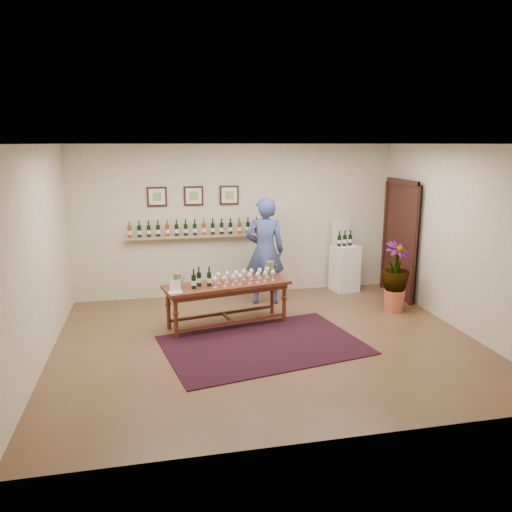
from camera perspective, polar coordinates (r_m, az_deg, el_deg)
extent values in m
plane|color=brown|center=(7.32, 1.31, -9.80)|extent=(6.00, 6.00, 0.00)
plane|color=beige|center=(9.32, -2.16, 4.06)|extent=(6.00, 0.00, 6.00)
plane|color=beige|center=(4.59, 8.56, -5.27)|extent=(6.00, 0.00, 6.00)
plane|color=beige|center=(6.88, -23.74, -0.14)|extent=(0.00, 5.00, 5.00)
plane|color=beige|center=(8.12, 22.45, 1.81)|extent=(0.00, 5.00, 5.00)
plane|color=white|center=(6.76, 1.43, 12.69)|extent=(6.00, 6.00, 0.00)
cube|color=tan|center=(9.17, -6.99, 2.25)|extent=(2.50, 0.16, 0.04)
cube|color=black|center=(9.58, 16.32, 1.67)|extent=(0.10, 1.00, 2.10)
cube|color=black|center=(9.56, 16.05, 1.66)|extent=(0.04, 1.12, 2.22)
cube|color=black|center=(9.10, -11.25, 6.67)|extent=(0.35, 0.03, 0.35)
cube|color=white|center=(9.08, -11.25, 6.66)|extent=(0.28, 0.01, 0.28)
cube|color=#7FA351|center=(9.08, -11.25, 6.66)|extent=(0.15, 0.00, 0.15)
cube|color=black|center=(9.13, -7.15, 6.83)|extent=(0.35, 0.03, 0.35)
cube|color=white|center=(9.11, -7.14, 6.82)|extent=(0.28, 0.01, 0.28)
cube|color=#7FA351|center=(9.11, -7.13, 6.82)|extent=(0.15, 0.00, 0.15)
cube|color=black|center=(9.21, -3.09, 6.96)|extent=(0.35, 0.03, 0.35)
cube|color=white|center=(9.19, -3.07, 6.95)|extent=(0.28, 0.01, 0.28)
cube|color=#7FA351|center=(9.19, -3.06, 6.95)|extent=(0.15, 0.00, 0.15)
cube|color=#410E0B|center=(7.20, 0.86, -10.12)|extent=(3.02, 2.30, 0.01)
cube|color=#411810|center=(7.76, -3.32, -3.30)|extent=(2.03, 1.01, 0.05)
cube|color=#411810|center=(7.78, -3.32, -3.74)|extent=(1.91, 0.89, 0.09)
cylinder|color=#411810|center=(7.41, -9.14, -7.03)|extent=(0.07, 0.07, 0.64)
cylinder|color=#411810|center=(8.01, 3.24, -5.36)|extent=(0.07, 0.07, 0.64)
cylinder|color=#411810|center=(7.82, -9.99, -6.01)|extent=(0.07, 0.07, 0.64)
cylinder|color=#411810|center=(8.39, 1.86, -4.51)|extent=(0.07, 0.07, 0.64)
cube|color=#411810|center=(7.73, -2.69, -7.57)|extent=(1.74, 0.41, 0.04)
cube|color=#411810|center=(8.12, -3.83, -6.57)|extent=(1.74, 0.41, 0.04)
cube|color=#411810|center=(7.93, -3.27, -7.06)|extent=(0.14, 0.44, 0.04)
cube|color=white|center=(7.36, -9.23, -3.40)|extent=(0.21, 0.16, 0.18)
cube|color=white|center=(9.81, 10.10, -1.37)|extent=(0.52, 0.52, 0.89)
cube|color=white|center=(9.77, 9.67, 2.82)|extent=(0.37, 0.09, 0.52)
cone|color=#C95B43|center=(8.84, 15.48, -4.94)|extent=(0.36, 0.36, 0.38)
imported|color=#183A18|center=(8.70, 15.68, -1.67)|extent=(0.71, 0.71, 0.66)
imported|color=#3A4989|center=(8.79, 1.01, 0.58)|extent=(0.75, 0.54, 1.91)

